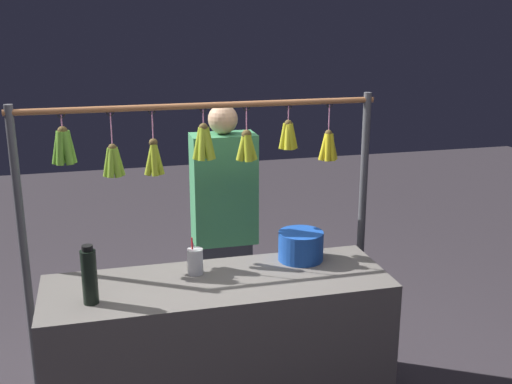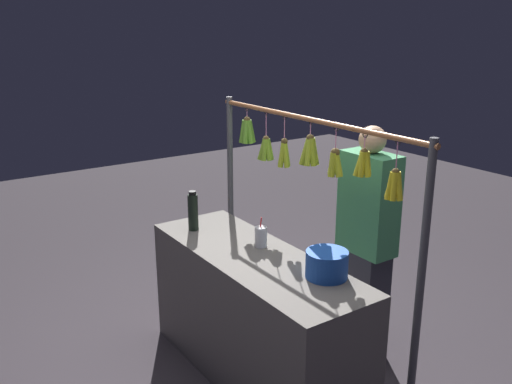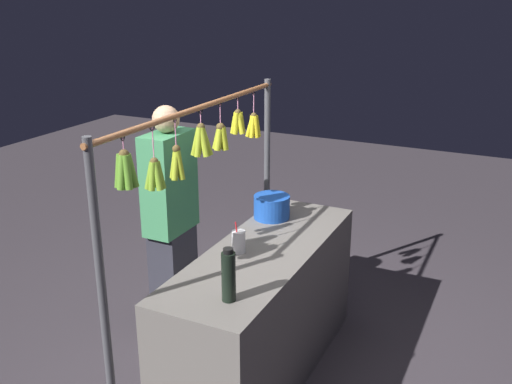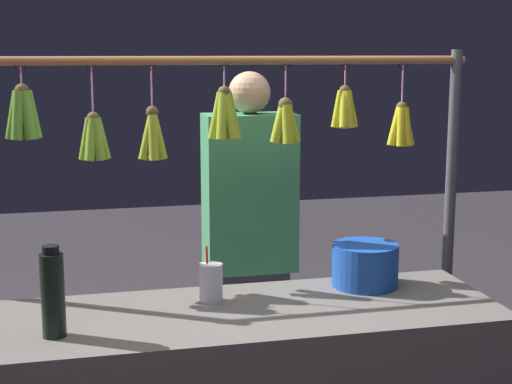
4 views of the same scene
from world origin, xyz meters
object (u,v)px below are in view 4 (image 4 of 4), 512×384
(blue_bucket, at_px, (365,265))
(vendor_person, at_px, (250,262))
(drink_cup, at_px, (211,283))
(water_bottle, at_px, (53,293))

(blue_bucket, relative_size, vendor_person, 0.15)
(drink_cup, xyz_separation_m, vendor_person, (-0.28, -0.66, -0.13))
(drink_cup, bearing_deg, water_bottle, 22.50)
(blue_bucket, height_order, vendor_person, vendor_person)
(water_bottle, distance_m, vendor_person, 1.20)
(water_bottle, xyz_separation_m, drink_cup, (-0.51, -0.21, -0.07))
(vendor_person, bearing_deg, drink_cup, 66.70)
(water_bottle, relative_size, vendor_person, 0.17)
(blue_bucket, bearing_deg, drink_cup, 4.97)
(water_bottle, bearing_deg, blue_bucket, -166.44)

